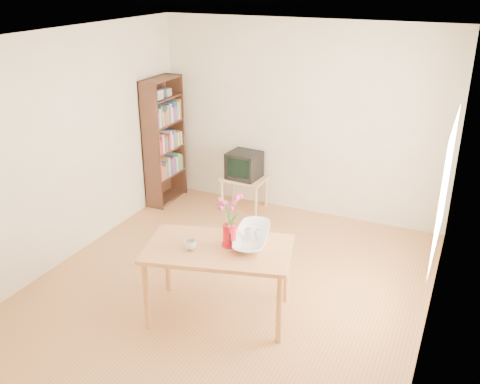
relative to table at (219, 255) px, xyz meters
The scene contains 11 objects.
room 0.79m from the table, 101.62° to the left, with size 4.50×4.50×4.50m.
table is the anchor object (origin of this frame).
tv_stand 2.58m from the table, 108.74° to the left, with size 0.60×0.45×0.46m.
bookshelf 2.97m from the table, 131.73° to the left, with size 0.28×0.70×1.80m.
pitcher 0.22m from the table, 42.58° to the left, with size 0.15×0.21×0.22m.
flowers 0.49m from the table, 42.35° to the left, with size 0.25×0.25×0.36m, color #DE347E, non-canonical shape.
mug 0.29m from the table, 147.20° to the right, with size 0.11×0.11×0.09m, color white.
bowl 0.47m from the table, 49.01° to the left, with size 0.48×0.48×0.45m, color white.
teacup_a 0.42m from the table, 54.38° to the left, with size 0.07×0.07×0.06m, color white.
teacup_b 0.47m from the table, 45.97° to the left, with size 0.07×0.07×0.06m, color white.
television 2.58m from the table, 108.66° to the left, with size 0.46×0.43×0.37m.
Camera 1 is at (2.15, -4.39, 3.17)m, focal length 40.00 mm.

